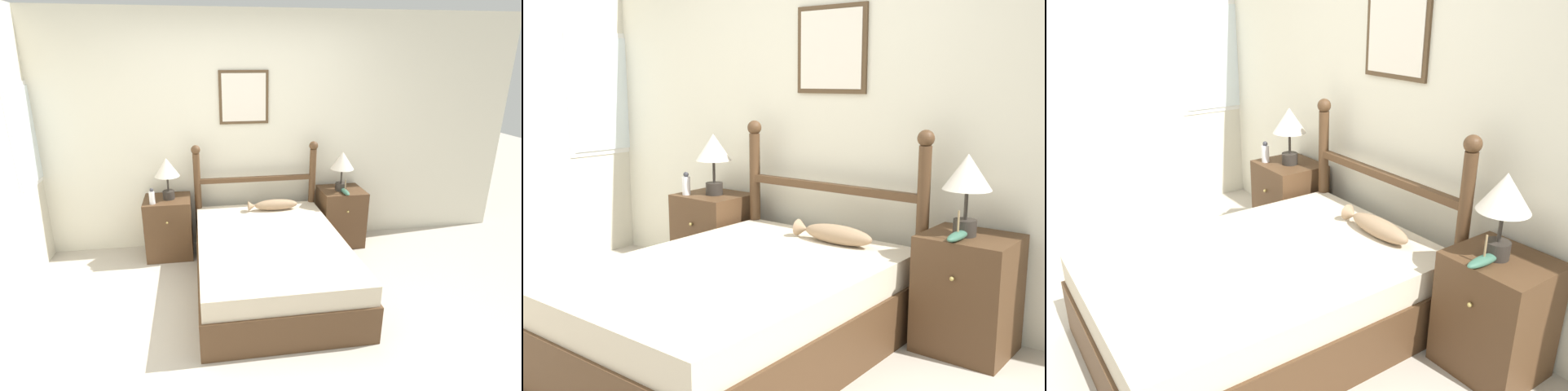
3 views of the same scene
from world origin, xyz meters
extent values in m
plane|color=#B7AD9E|center=(0.00, 0.00, 0.00)|extent=(16.00, 16.00, 0.00)
cube|color=beige|center=(0.00, 1.73, 1.27)|extent=(6.40, 0.06, 2.55)
cube|color=#4C3823|center=(0.05, 1.69, 1.67)|extent=(0.53, 0.02, 0.56)
cube|color=silver|center=(0.05, 1.68, 1.67)|extent=(0.47, 0.01, 0.50)
cube|color=white|center=(-2.10, 1.59, 1.36)|extent=(0.01, 0.93, 1.01)
cube|color=white|center=(-2.09, 1.59, 1.36)|extent=(0.01, 0.85, 0.93)
cube|color=#4C331E|center=(0.15, 0.63, 0.16)|extent=(1.36, 1.90, 0.32)
cube|color=beige|center=(0.15, 0.63, 0.41)|extent=(1.32, 1.86, 0.17)
cylinder|color=#4C331E|center=(-0.49, 1.55, 0.55)|extent=(0.07, 0.07, 1.11)
sphere|color=#4C331E|center=(-0.49, 1.55, 1.15)|extent=(0.10, 0.10, 0.10)
cylinder|color=#4C331E|center=(0.80, 1.55, 0.55)|extent=(0.07, 0.07, 1.11)
sphere|color=#4C331E|center=(0.80, 1.55, 1.15)|extent=(0.10, 0.10, 0.10)
cube|color=#4C331E|center=(0.15, 1.55, 0.80)|extent=(1.29, 0.05, 0.05)
cube|color=#4C331E|center=(-0.82, 1.45, 0.33)|extent=(0.49, 0.43, 0.65)
sphere|color=tan|center=(-0.82, 1.22, 0.47)|extent=(0.02, 0.02, 0.02)
cube|color=#4C331E|center=(1.13, 1.45, 0.33)|extent=(0.49, 0.43, 0.65)
sphere|color=tan|center=(1.13, 1.22, 0.47)|extent=(0.02, 0.02, 0.02)
cylinder|color=#2D2823|center=(-0.79, 1.44, 0.70)|extent=(0.12, 0.12, 0.09)
cylinder|color=#2D2823|center=(-0.79, 1.44, 0.82)|extent=(0.02, 0.02, 0.16)
cone|color=beige|center=(-0.79, 1.44, 1.00)|extent=(0.26, 0.26, 0.19)
cylinder|color=#2D2823|center=(1.10, 1.43, 0.70)|extent=(0.12, 0.12, 0.09)
cylinder|color=#2D2823|center=(1.10, 1.43, 0.82)|extent=(0.02, 0.02, 0.16)
cone|color=beige|center=(1.10, 1.43, 1.00)|extent=(0.26, 0.26, 0.19)
cylinder|color=white|center=(-0.95, 1.32, 0.72)|extent=(0.06, 0.06, 0.13)
sphere|color=#333338|center=(-0.95, 1.32, 0.80)|extent=(0.04, 0.04, 0.04)
ellipsoid|color=#386651|center=(1.11, 1.31, 0.68)|extent=(0.06, 0.23, 0.05)
cylinder|color=#997F56|center=(1.11, 1.31, 0.76)|extent=(0.01, 0.01, 0.11)
ellipsoid|color=#997A5B|center=(0.35, 1.35, 0.56)|extent=(0.47, 0.13, 0.12)
cone|color=#997A5B|center=(0.08, 1.35, 0.56)|extent=(0.07, 0.11, 0.11)
camera|label=1|loc=(-0.48, -2.71, 2.11)|focal=28.00mm
camera|label=2|loc=(2.30, -1.66, 1.47)|focal=42.00mm
camera|label=3|loc=(2.40, -0.62, 1.83)|focal=35.00mm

